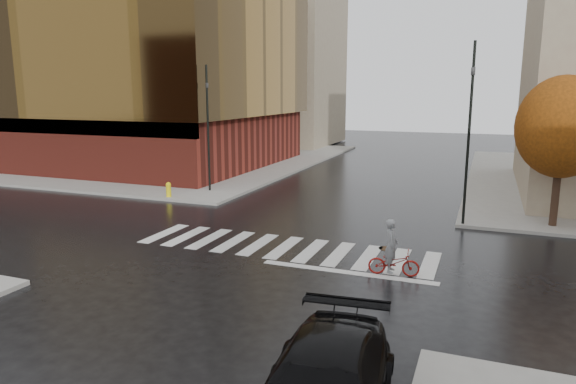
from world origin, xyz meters
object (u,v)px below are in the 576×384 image
traffic_light_nw (208,120)px  fire_hydrant (169,189)px  cyclist (393,256)px  traffic_light_ne (470,121)px

traffic_light_nw → fire_hydrant: 4.61m
traffic_light_nw → fire_hydrant: (-1.19, -2.50, -3.69)m
cyclist → traffic_light_ne: 8.56m
traffic_light_nw → traffic_light_ne: 14.71m
cyclist → fire_hydrant: cyclist is taller
traffic_light_nw → fire_hydrant: bearing=-50.0°
cyclist → traffic_light_nw: traffic_light_nw is taller
cyclist → traffic_light_nw: bearing=45.3°
cyclist → traffic_light_ne: bearing=-20.5°
cyclist → traffic_light_ne: (1.85, 7.30, 4.08)m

